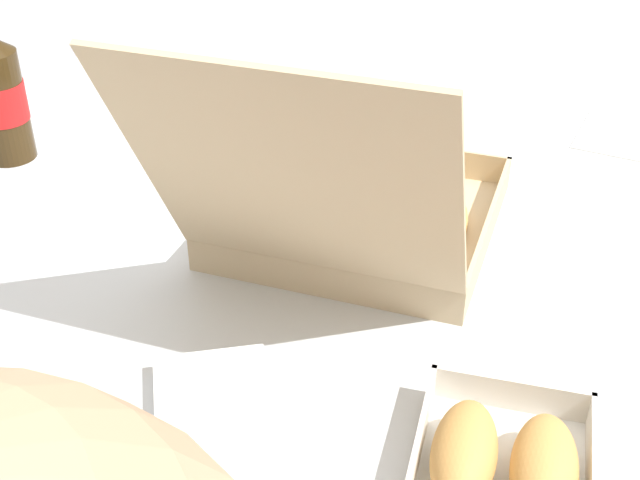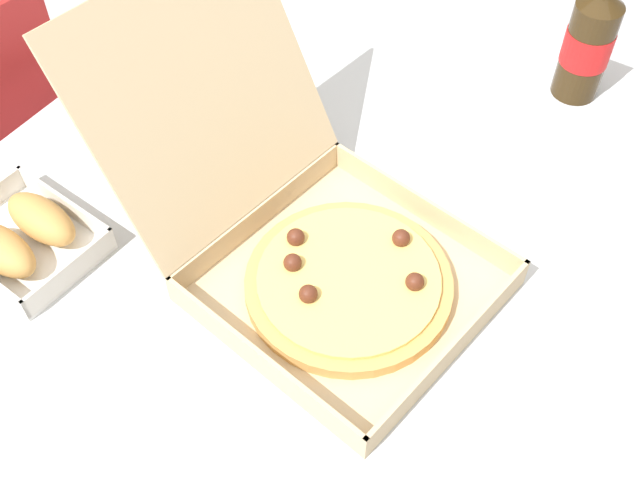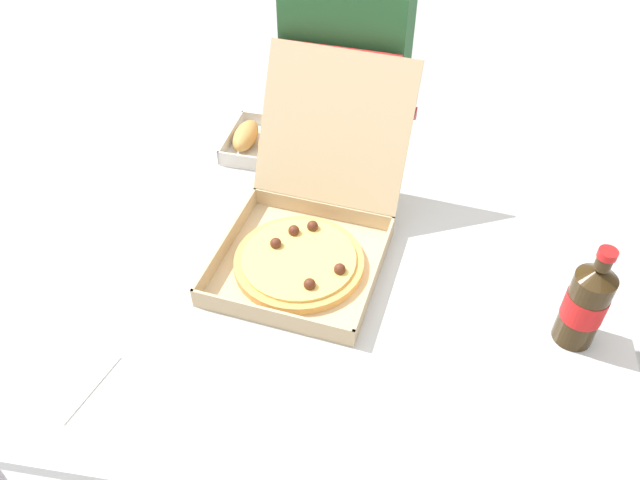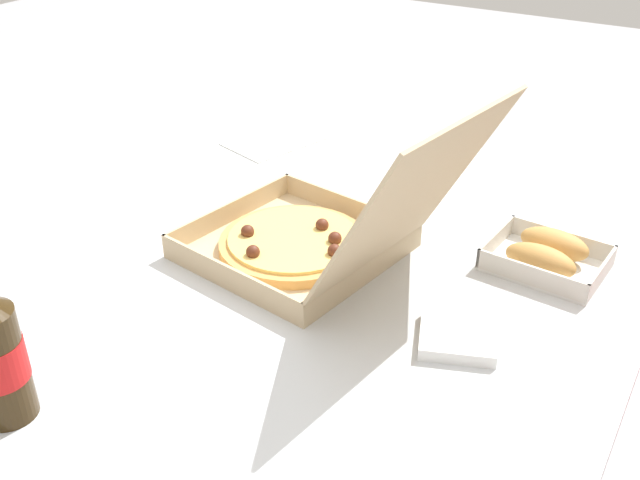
# 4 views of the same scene
# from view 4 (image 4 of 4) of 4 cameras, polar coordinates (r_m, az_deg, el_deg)

# --- Properties ---
(dining_table) EXTENTS (1.26, 1.08, 0.70)m
(dining_table) POSITION_cam_4_polar(r_m,az_deg,el_deg) (1.30, -0.54, -4.13)
(dining_table) COLOR silver
(dining_table) RESTS_ON ground_plane
(pizza_box_open) EXTENTS (0.39, 0.52, 0.33)m
(pizza_box_open) POSITION_cam_4_polar(r_m,az_deg,el_deg) (1.24, -0.46, 0.32)
(pizza_box_open) COLOR tan
(pizza_box_open) RESTS_ON dining_table
(bread_side_box) EXTENTS (0.16, 0.20, 0.06)m
(bread_side_box) POSITION_cam_4_polar(r_m,az_deg,el_deg) (1.30, 17.35, -1.11)
(bread_side_box) COLOR white
(bread_side_box) RESTS_ON dining_table
(paper_menu) EXTENTS (0.24, 0.20, 0.00)m
(paper_menu) POSITION_cam_4_polar(r_m,az_deg,el_deg) (1.75, -3.69, 7.72)
(paper_menu) COLOR white
(paper_menu) RESTS_ON dining_table
(napkin_pile) EXTENTS (0.14, 0.14, 0.02)m
(napkin_pile) POSITION_cam_4_polar(r_m,az_deg,el_deg) (1.10, 10.71, -7.40)
(napkin_pile) COLOR white
(napkin_pile) RESTS_ON dining_table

